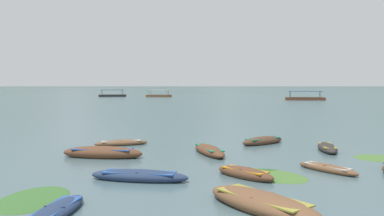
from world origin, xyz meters
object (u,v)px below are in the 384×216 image
at_px(rowboat_2, 209,150).
at_px(rowboat_9, 263,141).
at_px(rowboat_10, 121,143).
at_px(rowboat_1, 139,176).
at_px(rowboat_3, 103,153).
at_px(rowboat_8, 54,212).
at_px(rowboat_11, 245,173).
at_px(ferry_0, 112,95).
at_px(ferry_1, 159,96).
at_px(rowboat_4, 327,148).
at_px(ferry_2, 305,98).
at_px(rowboat_6, 327,169).
at_px(rowboat_5, 262,203).

bearing_deg(rowboat_2, rowboat_9, 41.24).
bearing_deg(rowboat_10, rowboat_1, -80.24).
xyz_separation_m(rowboat_9, rowboat_10, (-9.56, 0.17, -0.06)).
bearing_deg(rowboat_3, rowboat_8, -90.11).
relative_size(rowboat_8, rowboat_11, 1.25).
distance_m(rowboat_1, rowboat_8, 5.05).
bearing_deg(rowboat_10, rowboat_3, -97.74).
relative_size(ferry_0, ferry_1, 1.10).
bearing_deg(rowboat_4, ferry_0, 103.20).
relative_size(rowboat_2, ferry_2, 0.40).
xyz_separation_m(rowboat_8, ferry_1, (2.66, 119.87, 0.31)).
height_order(rowboat_2, rowboat_11, rowboat_2).
relative_size(rowboat_6, ferry_2, 0.29).
distance_m(rowboat_4, rowboat_5, 13.08).
bearing_deg(rowboat_2, rowboat_3, -173.93).
bearing_deg(ferry_0, rowboat_3, -83.50).
height_order(rowboat_8, ferry_2, ferry_2).
relative_size(rowboat_2, ferry_0, 0.47).
height_order(rowboat_6, ferry_0, ferry_0).
relative_size(rowboat_1, rowboat_6, 1.41).
bearing_deg(rowboat_1, rowboat_3, 112.58).
xyz_separation_m(rowboat_8, rowboat_11, (6.90, 4.66, 0.04)).
bearing_deg(rowboat_5, rowboat_2, 92.24).
height_order(rowboat_3, rowboat_4, rowboat_3).
distance_m(rowboat_11, ferry_0, 120.23).
height_order(rowboat_2, rowboat_10, rowboat_2).
bearing_deg(ferry_0, rowboat_9, -78.05).
distance_m(rowboat_10, ferry_2, 85.76).
bearing_deg(ferry_2, rowboat_4, -109.36).
distance_m(rowboat_3, rowboat_5, 11.84).
height_order(rowboat_9, rowboat_11, rowboat_9).
distance_m(ferry_1, ferry_2, 48.64).
height_order(rowboat_6, rowboat_11, rowboat_11).
bearing_deg(rowboat_9, rowboat_2, -138.76).
distance_m(rowboat_2, rowboat_11, 6.10).
bearing_deg(rowboat_5, rowboat_1, 133.65).
distance_m(rowboat_2, ferry_1, 109.22).
distance_m(rowboat_2, rowboat_10, 6.63).
height_order(rowboat_5, rowboat_9, rowboat_5).
relative_size(rowboat_5, rowboat_11, 1.56).
height_order(rowboat_1, rowboat_9, rowboat_9).
relative_size(rowboat_5, ferry_1, 0.54).
relative_size(rowboat_8, ferry_1, 0.43).
distance_m(rowboat_9, ferry_2, 81.85).
xyz_separation_m(rowboat_3, rowboat_10, (0.60, 4.42, -0.10)).
bearing_deg(rowboat_8, rowboat_4, 39.98).
relative_size(rowboat_2, rowboat_5, 0.94).
xyz_separation_m(rowboat_4, rowboat_9, (-3.22, 3.07, 0.03)).
bearing_deg(ferry_0, rowboat_4, -76.80).
height_order(rowboat_3, ferry_1, ferry_1).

